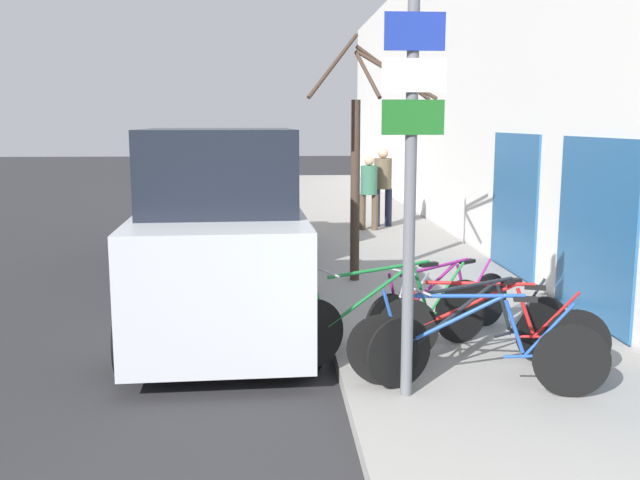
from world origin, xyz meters
TOP-DOWN VIEW (x-y plane):
  - ground_plane at (0.00, 11.20)m, footprint 80.00×80.00m
  - sidewalk_curb at (2.60, 14.00)m, footprint 3.20×32.00m
  - building_facade at (4.35, 13.92)m, footprint 0.23×32.00m
  - signpost at (1.53, 3.79)m, footprint 0.54×0.12m
  - bicycle_0 at (2.16, 3.85)m, footprint 2.27×0.68m
  - bicycle_1 at (2.29, 4.30)m, footprint 2.22×0.93m
  - bicycle_2 at (2.51, 4.53)m, footprint 2.14×0.85m
  - bicycle_3 at (1.57, 4.90)m, footprint 2.37×1.04m
  - bicycle_4 at (2.24, 5.44)m, footprint 1.91×1.30m
  - parked_car_0 at (-0.25, 6.24)m, footprint 2.22×4.27m
  - parked_car_1 at (-0.32, 11.22)m, footprint 2.25×4.40m
  - pedestrian_near at (2.92, 14.05)m, footprint 0.46×0.40m
  - pedestrian_far at (2.53, 13.54)m, footprint 0.42×0.37m
  - street_tree at (1.66, 8.41)m, footprint 1.90×1.05m

SIDE VIEW (x-z plane):
  - ground_plane at x=0.00m, z-range 0.00..0.00m
  - sidewalk_curb at x=2.60m, z-range 0.00..0.15m
  - bicycle_2 at x=2.51m, z-range 0.09..0.96m
  - bicycle_4 at x=2.24m, z-range 0.09..0.96m
  - bicycle_0 at x=2.16m, z-range 0.08..1.00m
  - bicycle_1 at x=2.29m, z-range 0.08..1.00m
  - bicycle_3 at x=1.57m, z-range 0.08..1.05m
  - parked_car_1 at x=-0.32m, z-range -0.10..2.15m
  - pedestrian_far at x=2.53m, z-range 0.28..1.93m
  - parked_car_0 at x=-0.25m, z-range -0.12..2.36m
  - pedestrian_near at x=2.92m, z-range 0.29..2.10m
  - street_tree at x=1.66m, z-range 0.10..3.78m
  - signpost at x=1.53m, z-range 0.37..3.81m
  - building_facade at x=4.35m, z-range -0.02..6.48m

